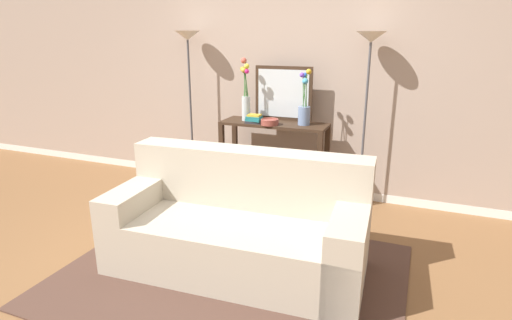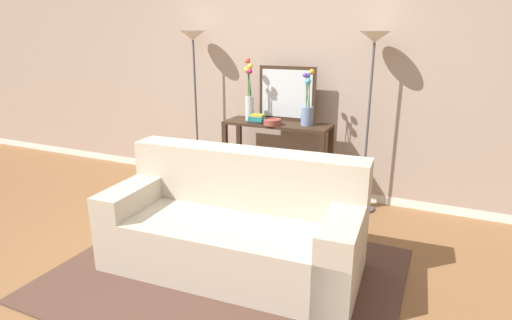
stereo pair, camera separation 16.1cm
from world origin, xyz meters
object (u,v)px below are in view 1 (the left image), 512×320
at_px(vase_tall_flowers, 246,97).
at_px(book_stack, 255,119).
at_px(vase_short_flowers, 304,108).
at_px(floor_lamp_right, 368,73).
at_px(wall_mirror, 283,94).
at_px(book_row_under_console, 251,190).
at_px(couch, 239,228).
at_px(floor_lamp_left, 189,66).
at_px(console_table, 274,148).
at_px(fruit_bowl, 270,122).

bearing_deg(vase_tall_flowers, book_stack, -32.13).
xyz_separation_m(vase_short_flowers, book_stack, (-0.50, -0.10, -0.13)).
distance_m(floor_lamp_right, book_stack, 1.22).
distance_m(floor_lamp_right, wall_mirror, 0.91).
distance_m(wall_mirror, book_row_under_console, 1.14).
height_order(couch, wall_mirror, wall_mirror).
xyz_separation_m(floor_lamp_left, vase_tall_flowers, (0.75, -0.12, -0.29)).
bearing_deg(console_table, book_row_under_console, -180.00).
xyz_separation_m(floor_lamp_right, fruit_bowl, (-0.91, -0.23, -0.50)).
height_order(fruit_bowl, book_stack, book_stack).
relative_size(couch, vase_tall_flowers, 2.98).
bearing_deg(book_row_under_console, wall_mirror, 27.88).
relative_size(couch, book_stack, 10.82).
distance_m(console_table, floor_lamp_right, 1.22).
xyz_separation_m(floor_lamp_left, book_stack, (0.88, -0.20, -0.50)).
distance_m(wall_mirror, vase_tall_flowers, 0.40).
xyz_separation_m(wall_mirror, fruit_bowl, (-0.05, -0.28, -0.25)).
relative_size(console_table, vase_tall_flowers, 1.72).
xyz_separation_m(floor_lamp_right, wall_mirror, (-0.87, 0.05, -0.25)).
height_order(wall_mirror, book_row_under_console, wall_mirror).
height_order(console_table, fruit_bowl, fruit_bowl).
relative_size(vase_short_flowers, fruit_bowl, 3.08).
relative_size(floor_lamp_left, vase_tall_flowers, 2.72).
xyz_separation_m(vase_tall_flowers, book_stack, (0.14, -0.09, -0.21)).
distance_m(couch, book_row_under_console, 1.51).
bearing_deg(vase_short_flowers, floor_lamp_right, 10.04).
relative_size(couch, vase_short_flowers, 3.48).
xyz_separation_m(floor_lamp_right, vase_short_flowers, (-0.59, -0.10, -0.37)).
relative_size(couch, fruit_bowl, 10.70).
bearing_deg(vase_short_flowers, console_table, -179.41).
bearing_deg(couch, book_row_under_console, 109.01).
relative_size(floor_lamp_right, vase_short_flowers, 3.14).
bearing_deg(book_row_under_console, couch, -70.99).
distance_m(console_table, fruit_bowl, 0.33).
bearing_deg(vase_tall_flowers, wall_mirror, 25.52).
relative_size(vase_tall_flowers, vase_short_flowers, 1.17).
xyz_separation_m(couch, console_table, (-0.22, 1.40, 0.26)).
relative_size(fruit_bowl, book_stack, 1.01).
distance_m(vase_short_flowers, book_stack, 0.53).
xyz_separation_m(fruit_bowl, book_stack, (-0.18, 0.03, 0.01)).
distance_m(floor_lamp_left, vase_short_flowers, 1.44).
height_order(fruit_bowl, book_row_under_console, fruit_bowl).
relative_size(console_table, vase_short_flowers, 2.00).
xyz_separation_m(book_stack, book_row_under_console, (-0.08, 0.10, -0.84)).
relative_size(floor_lamp_right, fruit_bowl, 9.67).
xyz_separation_m(floor_lamp_right, book_stack, (-1.09, -0.20, -0.49)).
height_order(vase_short_flowers, book_row_under_console, vase_short_flowers).
bearing_deg(book_stack, book_row_under_console, 130.23).
relative_size(floor_lamp_left, book_row_under_console, 4.76).
bearing_deg(couch, book_stack, 107.10).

